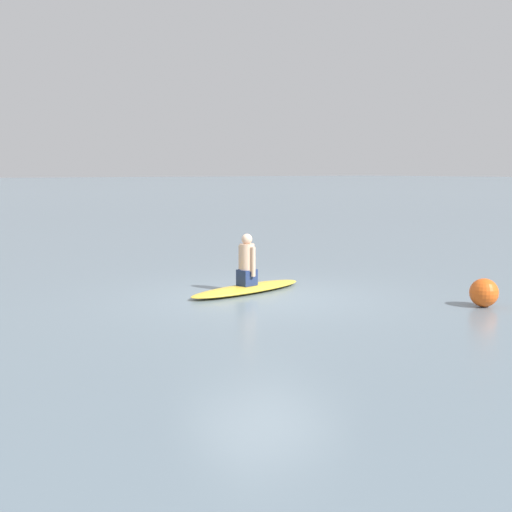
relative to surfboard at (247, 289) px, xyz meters
name	(u,v)px	position (x,y,z in m)	size (l,w,h in m)	color
ground_plane	(263,298)	(0.09, 0.63, -0.06)	(400.00, 400.00, 0.00)	slate
surfboard	(247,289)	(0.00, 0.00, 0.00)	(2.64, 0.69, 0.12)	gold
person_paddler	(247,262)	(0.00, 0.00, 0.50)	(0.36, 0.43, 0.97)	navy
buoy_marker	(484,293)	(-2.42, 3.42, 0.18)	(0.48, 0.48, 0.48)	#E55919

